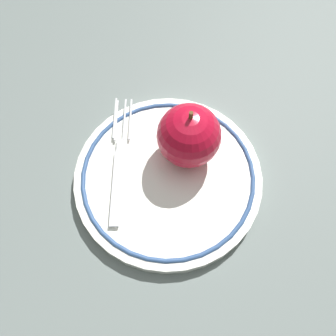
% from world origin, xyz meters
% --- Properties ---
extents(ground_plane, '(2.00, 2.00, 0.00)m').
position_xyz_m(ground_plane, '(0.00, 0.00, 0.00)').
color(ground_plane, slate).
extents(plate, '(0.25, 0.25, 0.02)m').
position_xyz_m(plate, '(0.02, -0.01, 0.01)').
color(plate, white).
rests_on(plate, ground_plane).
extents(apple_red_whole, '(0.08, 0.08, 0.09)m').
position_xyz_m(apple_red_whole, '(0.06, 0.01, 0.06)').
color(apple_red_whole, red).
rests_on(apple_red_whole, plate).
extents(fork, '(0.12, 0.17, 0.00)m').
position_xyz_m(fork, '(-0.03, 0.04, 0.02)').
color(fork, silver).
rests_on(fork, plate).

